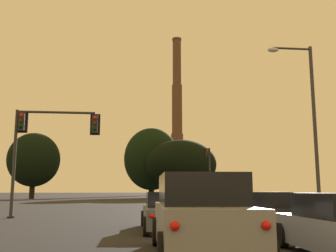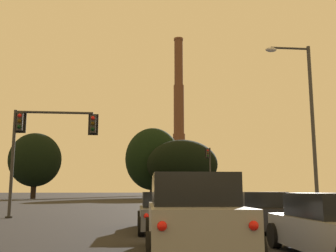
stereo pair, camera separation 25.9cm
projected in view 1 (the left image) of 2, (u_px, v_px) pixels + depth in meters
The scene contains 10 objects.
sedan_center_lane_front at pixel (168, 212), 14.97m from camera, with size 2.07×4.74×1.43m.
hatchback_right_lane_front at pixel (262, 213), 14.76m from camera, with size 2.06×4.17×1.44m.
suv_center_lane_second at pixel (200, 216), 9.04m from camera, with size 2.29×4.97×1.86m.
traffic_light_far_right at pixel (209, 167), 48.08m from camera, with size 0.78×0.50×6.70m.
traffic_light_overhead_left at pixel (44, 135), 22.27m from camera, with size 4.87×0.50×6.02m.
street_lamp at pixel (308, 113), 21.77m from camera, with size 2.62×0.36×9.60m.
smokestack at pixel (177, 131), 147.51m from camera, with size 7.29×7.29×60.21m.
treeline_far_left at pixel (34, 160), 71.80m from camera, with size 9.46×8.51×11.99m.
treeline_center_left at pixel (181, 164), 76.28m from camera, with size 13.76×12.39×11.29m.
treeline_left_mid at pixel (152, 159), 81.58m from camera, with size 11.43×10.29×14.45m.
Camera 1 is at (-1.77, -0.37, 1.48)m, focal length 42.00 mm.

